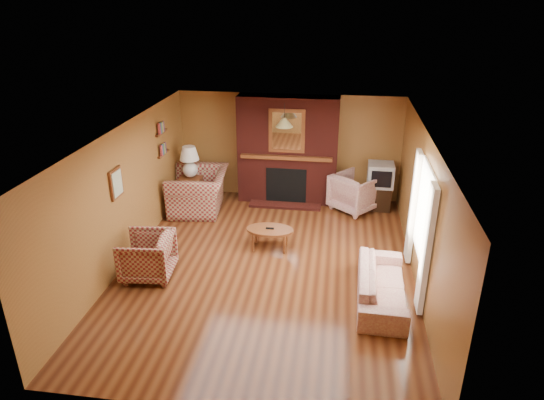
% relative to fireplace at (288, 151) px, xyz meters
% --- Properties ---
extents(floor, '(6.50, 6.50, 0.00)m').
position_rel_fireplace_xyz_m(floor, '(0.00, -2.98, -1.18)').
color(floor, '#441E0E').
rests_on(floor, ground).
extents(ceiling, '(6.50, 6.50, 0.00)m').
position_rel_fireplace_xyz_m(ceiling, '(0.00, -2.98, 1.22)').
color(ceiling, white).
rests_on(ceiling, wall_back).
extents(wall_back, '(6.50, 0.00, 6.50)m').
position_rel_fireplace_xyz_m(wall_back, '(0.00, 0.27, 0.02)').
color(wall_back, olive).
rests_on(wall_back, floor).
extents(wall_front, '(6.50, 0.00, 6.50)m').
position_rel_fireplace_xyz_m(wall_front, '(0.00, -6.23, 0.02)').
color(wall_front, olive).
rests_on(wall_front, floor).
extents(wall_left, '(0.00, 6.50, 6.50)m').
position_rel_fireplace_xyz_m(wall_left, '(-2.50, -2.98, 0.02)').
color(wall_left, olive).
rests_on(wall_left, floor).
extents(wall_right, '(0.00, 6.50, 6.50)m').
position_rel_fireplace_xyz_m(wall_right, '(2.50, -2.98, 0.02)').
color(wall_right, olive).
rests_on(wall_right, floor).
extents(fireplace, '(2.20, 0.82, 2.40)m').
position_rel_fireplace_xyz_m(fireplace, '(0.00, 0.00, 0.00)').
color(fireplace, '#48140F').
rests_on(fireplace, floor).
extents(window_right, '(0.10, 1.85, 2.00)m').
position_rel_fireplace_xyz_m(window_right, '(2.45, -3.18, -0.06)').
color(window_right, beige).
rests_on(window_right, wall_right).
extents(bookshelf, '(0.09, 0.55, 0.71)m').
position_rel_fireplace_xyz_m(bookshelf, '(-2.44, -1.08, 0.48)').
color(bookshelf, brown).
rests_on(bookshelf, wall_left).
extents(botanical_print, '(0.05, 0.40, 0.50)m').
position_rel_fireplace_xyz_m(botanical_print, '(-2.47, -3.28, 0.37)').
color(botanical_print, brown).
rests_on(botanical_print, wall_left).
extents(pendant_light, '(0.36, 0.36, 0.48)m').
position_rel_fireplace_xyz_m(pendant_light, '(0.00, -0.68, 0.82)').
color(pendant_light, black).
rests_on(pendant_light, ceiling).
extents(plaid_loveseat, '(1.33, 1.48, 0.89)m').
position_rel_fireplace_xyz_m(plaid_loveseat, '(-1.85, -0.81, -0.74)').
color(plaid_loveseat, maroon).
rests_on(plaid_loveseat, floor).
extents(plaid_armchair, '(0.91, 0.88, 0.76)m').
position_rel_fireplace_xyz_m(plaid_armchair, '(-1.95, -3.57, -0.80)').
color(plaid_armchair, maroon).
rests_on(plaid_armchair, floor).
extents(floral_sofa, '(0.78, 1.86, 0.54)m').
position_rel_fireplace_xyz_m(floral_sofa, '(1.90, -3.71, -0.91)').
color(floral_sofa, beige).
rests_on(floral_sofa, floor).
extents(floral_armchair, '(1.24, 1.25, 0.82)m').
position_rel_fireplace_xyz_m(floral_armchair, '(1.52, -0.31, -0.77)').
color(floral_armchair, beige).
rests_on(floral_armchair, floor).
extents(coffee_table, '(0.88, 0.54, 0.42)m').
position_rel_fireplace_xyz_m(coffee_table, '(-0.06, -2.31, -0.83)').
color(coffee_table, brown).
rests_on(coffee_table, floor).
extents(side_table, '(0.51, 0.51, 0.65)m').
position_rel_fireplace_xyz_m(side_table, '(-2.10, -0.53, -0.86)').
color(side_table, brown).
rests_on(side_table, floor).
extents(table_lamp, '(0.43, 0.43, 0.70)m').
position_rel_fireplace_xyz_m(table_lamp, '(-2.10, -0.53, -0.14)').
color(table_lamp, silver).
rests_on(table_lamp, side_table).
extents(tv_stand, '(0.50, 0.46, 0.54)m').
position_rel_fireplace_xyz_m(tv_stand, '(2.05, -0.18, -0.91)').
color(tv_stand, black).
rests_on(tv_stand, floor).
extents(crt_tv, '(0.56, 0.55, 0.51)m').
position_rel_fireplace_xyz_m(crt_tv, '(2.05, -0.19, -0.39)').
color(crt_tv, '#A0A2A8').
rests_on(crt_tv, tv_stand).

